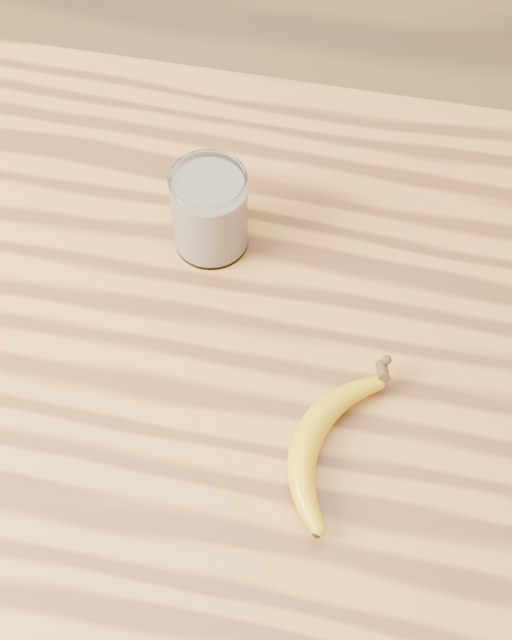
# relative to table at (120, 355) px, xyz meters

# --- Properties ---
(table) EXTENTS (1.20, 0.80, 0.90)m
(table) POSITION_rel_table_xyz_m (0.00, 0.00, 0.00)
(table) COLOR #B67630
(table) RESTS_ON ground
(smoothie_glass) EXTENTS (0.09, 0.09, 0.11)m
(smoothie_glass) POSITION_rel_table_xyz_m (0.10, 0.10, 0.18)
(smoothie_glass) COLOR white
(smoothie_glass) RESTS_ON table
(banana) EXTENTS (0.15, 0.28, 0.03)m
(banana) POSITION_rel_table_xyz_m (0.26, -0.14, 0.15)
(banana) COLOR #C6980E
(banana) RESTS_ON table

